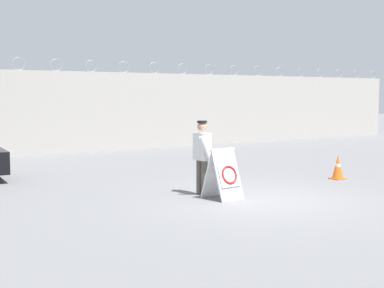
{
  "coord_description": "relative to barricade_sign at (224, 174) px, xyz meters",
  "views": [
    {
      "loc": [
        -7.47,
        -8.75,
        2.27
      ],
      "look_at": [
        -0.71,
        1.68,
        1.11
      ],
      "focal_mm": 50.0,
      "sensor_mm": 36.0,
      "label": 1
    }
  ],
  "objects": [
    {
      "name": "traffic_cone_near",
      "position": [
        4.18,
        0.52,
        -0.23
      ],
      "size": [
        0.35,
        0.35,
        0.65
      ],
      "color": "orange",
      "rests_on": "ground_plane"
    },
    {
      "name": "security_guard",
      "position": [
        -0.14,
        0.64,
        0.38
      ],
      "size": [
        0.37,
        0.61,
        1.68
      ],
      "rotation": [
        0.0,
        0.0,
        -1.52
      ],
      "color": "#514C42",
      "rests_on": "ground_plane"
    },
    {
      "name": "ground_plane",
      "position": [
        0.65,
        -0.51,
        -0.55
      ],
      "size": [
        90.0,
        90.0,
        0.0
      ],
      "primitive_type": "plane",
      "color": "slate"
    },
    {
      "name": "perimeter_wall",
      "position": [
        0.65,
        10.64,
        1.04
      ],
      "size": [
        36.0,
        0.3,
        3.61
      ],
      "color": "#ADA8A0",
      "rests_on": "ground_plane"
    },
    {
      "name": "barricade_sign",
      "position": [
        0.0,
        0.0,
        0.0
      ],
      "size": [
        0.67,
        0.8,
        1.1
      ],
      "rotation": [
        0.0,
        0.0,
        0.08
      ],
      "color": "white",
      "rests_on": "ground_plane"
    }
  ]
}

